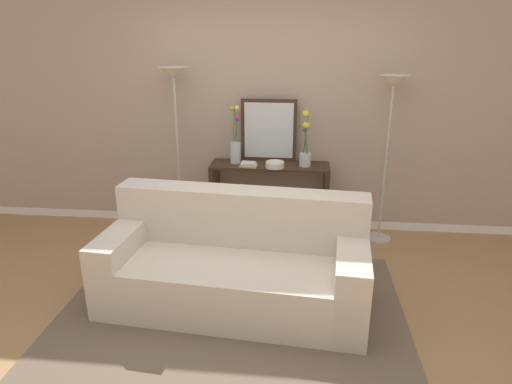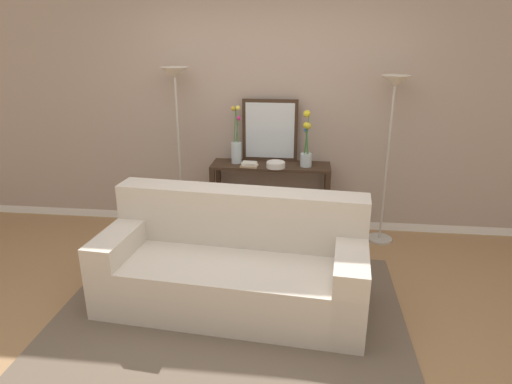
{
  "view_description": "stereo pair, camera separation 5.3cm",
  "coord_description": "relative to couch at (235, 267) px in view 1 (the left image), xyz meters",
  "views": [
    {
      "loc": [
        0.42,
        -2.83,
        2.07
      ],
      "look_at": [
        0.03,
        0.92,
        0.72
      ],
      "focal_mm": 31.48,
      "sensor_mm": 36.0,
      "label": 1
    },
    {
      "loc": [
        0.47,
        -2.83,
        2.07
      ],
      "look_at": [
        0.03,
        0.92,
        0.72
      ],
      "focal_mm": 31.48,
      "sensor_mm": 36.0,
      "label": 2
    }
  ],
  "objects": [
    {
      "name": "fruit_bowl",
      "position": [
        0.23,
        1.22,
        0.5
      ],
      "size": [
        0.19,
        0.19,
        0.06
      ],
      "color": "silver",
      "rests_on": "console_table"
    },
    {
      "name": "ground_plane",
      "position": [
        0.07,
        -0.28,
        -0.33
      ],
      "size": [
        16.0,
        16.0,
        0.02
      ],
      "primitive_type": "cube",
      "color": "#9E754C"
    },
    {
      "name": "floor_lamp_right",
      "position": [
        1.34,
        1.31,
        1.01
      ],
      "size": [
        0.28,
        0.28,
        1.69
      ],
      "color": "#B7B2A8",
      "rests_on": "ground"
    },
    {
      "name": "wall_mirror",
      "position": [
        0.15,
        1.48,
        0.79
      ],
      "size": [
        0.58,
        0.02,
        0.64
      ],
      "color": "#382619",
      "rests_on": "console_table"
    },
    {
      "name": "console_table",
      "position": [
        0.17,
        1.33,
        0.22
      ],
      "size": [
        1.22,
        0.36,
        0.78
      ],
      "color": "#382619",
      "rests_on": "ground"
    },
    {
      "name": "book_row_under_console",
      "position": [
        -0.15,
        1.33,
        -0.26
      ],
      "size": [
        0.37,
        0.17,
        0.13
      ],
      "color": "slate",
      "rests_on": "ground"
    },
    {
      "name": "couch",
      "position": [
        0.0,
        0.0,
        0.0
      ],
      "size": [
        2.11,
        1.03,
        0.88
      ],
      "color": "beige",
      "rests_on": "ground"
    },
    {
      "name": "back_wall",
      "position": [
        0.07,
        1.63,
        1.18
      ],
      "size": [
        12.0,
        0.15,
        2.99
      ],
      "color": "white",
      "rests_on": "ground"
    },
    {
      "name": "area_rug",
      "position": [
        -0.01,
        -0.16,
        -0.31
      ],
      "size": [
        2.66,
        1.97,
        0.01
      ],
      "color": "brown",
      "rests_on": "ground"
    },
    {
      "name": "vase_tall_flowers",
      "position": [
        -0.19,
        1.35,
        0.63
      ],
      "size": [
        0.11,
        0.11,
        0.6
      ],
      "color": "silver",
      "rests_on": "console_table"
    },
    {
      "name": "floor_lamp_left",
      "position": [
        -0.78,
        1.31,
        1.06
      ],
      "size": [
        0.28,
        0.28,
        1.75
      ],
      "color": "#B7B2A8",
      "rests_on": "ground"
    },
    {
      "name": "vase_short_flowers",
      "position": [
        0.53,
        1.3,
        0.68
      ],
      "size": [
        0.12,
        0.14,
        0.56
      ],
      "color": "silver",
      "rests_on": "console_table"
    },
    {
      "name": "book_stack",
      "position": [
        -0.03,
        1.22,
        0.49
      ],
      "size": [
        0.18,
        0.14,
        0.05
      ],
      "color": "tan",
      "rests_on": "console_table"
    }
  ]
}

